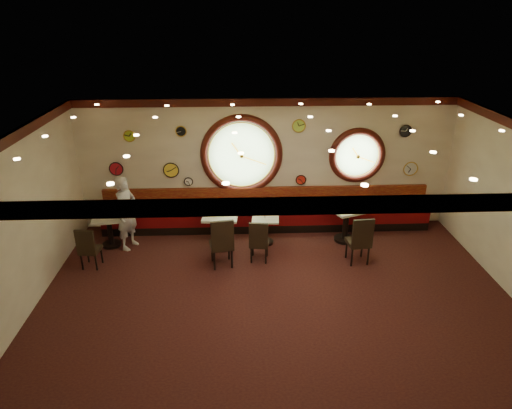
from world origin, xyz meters
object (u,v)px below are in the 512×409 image
(chair_a, at_px, (88,246))
(condiment_c_salt, at_px, (264,214))
(table_d, at_px, (346,220))
(condiment_d_pepper, at_px, (346,205))
(table_b, at_px, (221,227))
(chair_b, at_px, (222,240))
(condiment_d_salt, at_px, (342,205))
(condiment_d_bottle, at_px, (354,203))
(condiment_a_salt, at_px, (105,214))
(condiment_b_salt, at_px, (214,210))
(condiment_b_pepper, at_px, (221,212))
(table_a, at_px, (109,227))
(chair_c, at_px, (259,239))
(condiment_a_pepper, at_px, (111,214))
(condiment_a_bottle, at_px, (113,211))
(chair_d, at_px, (360,238))
(condiment_c_bottle, at_px, (270,212))
(table_c, at_px, (265,227))
(condiment_b_bottle, at_px, (228,209))
(condiment_c_pepper, at_px, (265,216))
(waiter, at_px, (127,213))

(chair_a, relative_size, condiment_c_salt, 6.11)
(table_d, xyz_separation_m, condiment_d_pepper, (-0.03, -0.01, 0.38))
(table_b, bearing_deg, chair_b, -86.77)
(chair_b, xyz_separation_m, condiment_c_salt, (0.94, 1.11, 0.07))
(table_b, height_order, chair_b, chair_b)
(condiment_d_salt, bearing_deg, condiment_d_bottle, -1.25)
(condiment_d_pepper, bearing_deg, chair_a, -169.80)
(condiment_a_salt, bearing_deg, table_d, 0.16)
(condiment_b_salt, bearing_deg, condiment_b_pepper, -25.41)
(condiment_b_pepper, bearing_deg, table_a, 175.84)
(condiment_d_pepper, height_order, condiment_d_bottle, condiment_d_bottle)
(table_b, xyz_separation_m, condiment_d_salt, (2.80, 0.27, 0.37))
(condiment_d_bottle, bearing_deg, chair_b, -159.59)
(condiment_c_salt, bearing_deg, chair_c, -99.88)
(condiment_a_pepper, height_order, condiment_a_bottle, condiment_a_bottle)
(condiment_b_salt, distance_m, condiment_d_bottle, 3.22)
(chair_c, xyz_separation_m, chair_d, (2.14, -0.17, 0.08))
(condiment_c_salt, distance_m, condiment_c_bottle, 0.15)
(condiment_d_salt, xyz_separation_m, condiment_b_pepper, (-2.80, -0.26, -0.01))
(table_a, height_order, table_b, table_b)
(chair_d, bearing_deg, condiment_a_bottle, 161.90)
(table_c, height_order, condiment_a_salt, condiment_a_salt)
(condiment_b_pepper, height_order, condiment_b_bottle, condiment_b_bottle)
(condiment_a_pepper, xyz_separation_m, condiment_c_pepper, (3.49, -0.09, -0.08))
(condiment_b_bottle, distance_m, condiment_c_bottle, 1.00)
(table_a, height_order, condiment_c_salt, condiment_c_salt)
(condiment_c_salt, distance_m, condiment_d_pepper, 1.91)
(chair_a, bearing_deg, condiment_c_salt, 22.29)
(condiment_a_bottle, distance_m, condiment_b_bottle, 2.65)
(table_c, relative_size, waiter, 0.39)
(condiment_a_pepper, bearing_deg, table_c, -0.74)
(condiment_d_salt, distance_m, condiment_c_bottle, 1.68)
(chair_a, height_order, condiment_b_salt, condiment_b_salt)
(table_b, xyz_separation_m, condiment_d_bottle, (3.06, 0.26, 0.41))
(condiment_a_bottle, distance_m, condiment_c_bottle, 3.60)
(condiment_d_pepper, height_order, condiment_a_bottle, condiment_d_pepper)
(table_b, xyz_separation_m, condiment_d_pepper, (2.89, 0.22, 0.38))
(table_d, distance_m, condiment_a_pepper, 5.40)
(condiment_c_salt, bearing_deg, condiment_b_bottle, -168.56)
(chair_a, relative_size, condiment_a_salt, 5.42)
(table_d, height_order, condiment_a_pepper, table_d)
(condiment_d_bottle, bearing_deg, chair_d, -94.76)
(condiment_b_pepper, distance_m, waiter, 2.11)
(table_a, height_order, condiment_c_bottle, condiment_c_bottle)
(condiment_d_salt, distance_m, condiment_d_pepper, 0.10)
(table_d, height_order, condiment_d_bottle, condiment_d_bottle)
(chair_b, bearing_deg, condiment_a_bottle, 145.24)
(chair_a, relative_size, waiter, 0.34)
(condiment_a_salt, height_order, condiment_c_bottle, condiment_a_salt)
(table_c, xyz_separation_m, table_d, (1.89, 0.04, 0.12))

